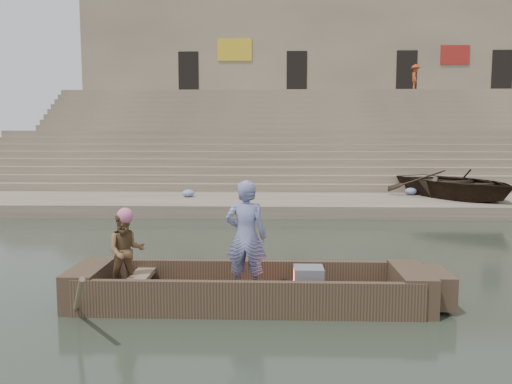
# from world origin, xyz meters

# --- Properties ---
(ground) EXTENTS (120.00, 120.00, 0.00)m
(ground) POSITION_xyz_m (0.00, 0.00, 0.00)
(ground) COLOR #252E22
(ground) RESTS_ON ground
(lower_landing) EXTENTS (32.00, 4.00, 0.40)m
(lower_landing) POSITION_xyz_m (0.00, 8.00, 0.20)
(lower_landing) COLOR gray
(lower_landing) RESTS_ON ground
(mid_landing) EXTENTS (32.00, 3.00, 2.80)m
(mid_landing) POSITION_xyz_m (0.00, 15.50, 1.40)
(mid_landing) COLOR gray
(mid_landing) RESTS_ON ground
(upper_landing) EXTENTS (32.00, 3.00, 5.20)m
(upper_landing) POSITION_xyz_m (0.00, 22.50, 2.60)
(upper_landing) COLOR gray
(upper_landing) RESTS_ON ground
(ghat_steps) EXTENTS (32.00, 11.00, 5.20)m
(ghat_steps) POSITION_xyz_m (0.00, 17.19, 1.80)
(ghat_steps) COLOR gray
(ghat_steps) RESTS_ON ground
(building_wall) EXTENTS (32.00, 5.07, 11.20)m
(building_wall) POSITION_xyz_m (0.00, 26.50, 5.60)
(building_wall) COLOR #9B8A69
(building_wall) RESTS_ON ground
(main_rowboat) EXTENTS (5.00, 1.30, 0.22)m
(main_rowboat) POSITION_xyz_m (-3.84, -2.19, 0.11)
(main_rowboat) COLOR brown
(main_rowboat) RESTS_ON ground
(rowboat_trim) EXTENTS (6.04, 2.63, 1.92)m
(rowboat_trim) POSITION_xyz_m (-3.63, -2.19, 0.31)
(rowboat_trim) COLOR brown
(rowboat_trim) RESTS_ON ground
(standing_man) EXTENTS (0.69, 0.49, 1.77)m
(standing_man) POSITION_xyz_m (-3.87, -2.24, 1.11)
(standing_man) COLOR navy
(standing_man) RESTS_ON main_rowboat
(rowing_man) EXTENTS (0.73, 0.65, 1.25)m
(rowing_man) POSITION_xyz_m (-5.78, -2.17, 0.85)
(rowing_man) COLOR #277638
(rowing_man) RESTS_ON main_rowboat
(television) EXTENTS (0.46, 0.42, 0.40)m
(television) POSITION_xyz_m (-2.90, -2.19, 0.42)
(television) COLOR slate
(television) RESTS_ON main_rowboat
(beached_rowboat) EXTENTS (5.28, 5.94, 1.02)m
(beached_rowboat) POSITION_xyz_m (3.04, 8.52, 0.91)
(beached_rowboat) COLOR #2D2116
(beached_rowboat) RESTS_ON lower_landing
(pedestrian) EXTENTS (0.82, 1.11, 1.53)m
(pedestrian) POSITION_xyz_m (4.95, 21.63, 5.96)
(pedestrian) COLOR #A1401B
(pedestrian) RESTS_ON upper_landing
(cloth_bundles) EXTENTS (8.65, 1.33, 0.26)m
(cloth_bundles) POSITION_xyz_m (-2.43, 8.85, 0.53)
(cloth_bundles) COLOR #3F5999
(cloth_bundles) RESTS_ON lower_landing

